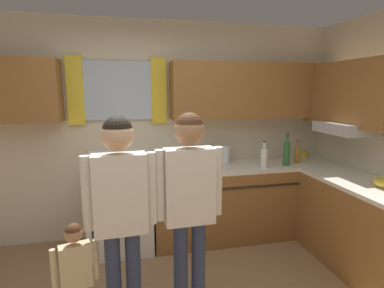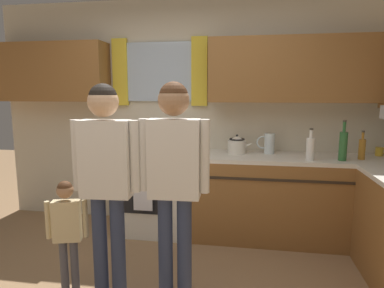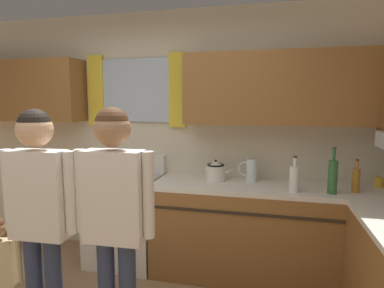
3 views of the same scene
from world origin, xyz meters
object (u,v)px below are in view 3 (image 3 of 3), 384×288
bottle_oil_amber (356,180)px  adult_in_plaid (115,206)px  bottle_wine_green (333,176)px  stove_oven (126,217)px  stovetop_kettle (216,171)px  bottle_milk_white (294,178)px  water_pitcher (251,170)px  adult_holding_child (39,204)px  mug_mustard_yellow (379,182)px

bottle_oil_amber → adult_in_plaid: (-1.63, -1.19, 0.02)m
bottle_oil_amber → bottle_wine_green: size_ratio=0.73×
stove_oven → stovetop_kettle: size_ratio=4.02×
bottle_milk_white → water_pitcher: (-0.38, 0.30, -0.01)m
adult_holding_child → adult_in_plaid: size_ratio=0.99×
stovetop_kettle → adult_in_plaid: (-0.40, -1.32, 0.03)m
stove_oven → bottle_oil_amber: (2.16, -0.06, 0.54)m
bottle_oil_amber → bottle_wine_green: (-0.20, -0.09, 0.04)m
mug_mustard_yellow → water_pitcher: water_pitcher is taller
stovetop_kettle → adult_holding_child: (-0.90, -1.37, 0.03)m
bottle_oil_amber → stovetop_kettle: (-1.22, 0.13, -0.01)m
mug_mustard_yellow → adult_in_plaid: bearing=-142.8°
stove_oven → adult_in_plaid: size_ratio=0.67×
bottle_wine_green → mug_mustard_yellow: (0.45, 0.32, -0.11)m
bottle_wine_green → bottle_milk_white: bearing=-173.5°
stovetop_kettle → adult_in_plaid: 1.38m
bottle_oil_amber → adult_holding_child: (-2.13, -1.24, 0.01)m
bottle_milk_white → adult_holding_child: bearing=-145.5°
mug_mustard_yellow → stovetop_kettle: stovetop_kettle is taller
bottle_milk_white → stovetop_kettle: bottle_milk_white is taller
mug_mustard_yellow → stove_oven: bearing=-175.8°
mug_mustard_yellow → bottle_milk_white: bearing=-154.7°
stovetop_kettle → mug_mustard_yellow: bearing=4.0°
bottle_oil_amber → adult_in_plaid: size_ratio=0.17×
water_pitcher → adult_in_plaid: bearing=-118.5°
bottle_oil_amber → mug_mustard_yellow: 0.35m
adult_holding_child → adult_in_plaid: 0.50m
bottle_milk_white → bottle_oil_amber: bearing=13.7°
adult_holding_child → bottle_oil_amber: bearing=30.2°
stove_oven → mug_mustard_yellow: bearing=4.2°
stovetop_kettle → bottle_milk_white: bearing=-19.6°
bottle_oil_amber → adult_in_plaid: bearing=-143.8°
stovetop_kettle → water_pitcher: (0.34, 0.04, 0.02)m
water_pitcher → bottle_milk_white: bearing=-38.2°
bottle_oil_amber → adult_holding_child: bearing=-149.8°
stovetop_kettle → adult_holding_child: bearing=-123.4°
stove_oven → bottle_wine_green: 2.05m
bottle_milk_white → stovetop_kettle: 0.76m
adult_holding_child → adult_in_plaid: adult_in_plaid is taller
water_pitcher → adult_holding_child: bearing=-131.3°
stovetop_kettle → adult_in_plaid: size_ratio=0.17×
stovetop_kettle → adult_holding_child: adult_holding_child is taller
mug_mustard_yellow → stovetop_kettle: (-1.48, -0.10, 0.05)m
adult_holding_child → stove_oven: bearing=91.5°
mug_mustard_yellow → adult_in_plaid: 2.36m
stovetop_kettle → bottle_oil_amber: bearing=-6.1°
bottle_oil_amber → bottle_wine_green: 0.22m
stovetop_kettle → water_pitcher: water_pitcher is taller
mug_mustard_yellow → adult_in_plaid: (-1.88, -1.43, 0.08)m
stovetop_kettle → water_pitcher: bearing=7.2°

